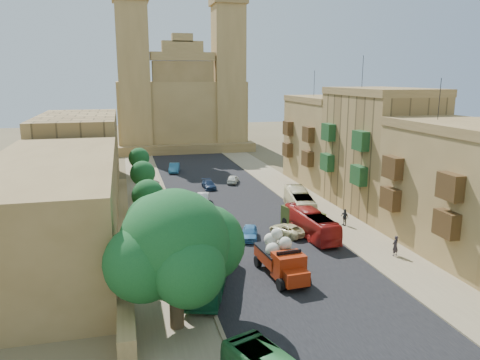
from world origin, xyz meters
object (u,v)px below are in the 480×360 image
car_blue_a (250,233)px  olive_pickup (303,219)px  bus_red_east (311,224)px  car_dkblue (209,185)px  church (180,103)px  car_white_a (203,199)px  car_blue_b (174,168)px  ficus_tree (176,248)px  pedestrian_c (345,217)px  street_tree_d (139,158)px  street_tree_a (157,232)px  street_tree_b (148,196)px  bus_green_north (209,268)px  pedestrian_a (395,246)px  car_cream (288,230)px  red_truck (281,257)px  street_tree_c (143,174)px  bus_cream_east (299,203)px  car_white_b (233,179)px

car_blue_a → olive_pickup: bearing=33.1°
bus_red_east → car_dkblue: 22.40m
car_blue_a → church: bearing=105.7°
car_white_a → car_blue_b: bearing=106.8°
ficus_tree → car_blue_a: bearing=59.4°
ficus_tree → pedestrian_c: bearing=39.9°
olive_pickup → pedestrian_c: olive_pickup is taller
street_tree_d → bus_red_east: size_ratio=0.54×
street_tree_a → pedestrian_c: street_tree_a is taller
bus_red_east → car_blue_b: bearing=-77.3°
car_blue_b → street_tree_b: bearing=-91.3°
street_tree_b → street_tree_a: bearing=-90.0°
street_tree_b → pedestrian_c: street_tree_b is taller
bus_green_north → car_blue_a: bus_green_north is taller
pedestrian_a → olive_pickup: bearing=-82.5°
car_blue_a → car_cream: (3.85, 0.16, -0.05)m
street_tree_a → bus_red_east: 16.17m
street_tree_a → car_cream: street_tree_a is taller
church → bus_green_north: (-6.50, -69.35, -8.15)m
car_white_a → car_dkblue: car_white_a is taller
red_truck → car_white_a: bearing=95.9°
pedestrian_a → pedestrian_c: pedestrian_a is taller
car_cream → pedestrian_c: size_ratio=2.31×
church → car_dkblue: bearing=-91.6°
church → pedestrian_c: 60.14m
car_dkblue → car_blue_b: 12.90m
street_tree_c → bus_cream_east: 20.03m
church → olive_pickup: 59.44m
car_dkblue → pedestrian_c: (10.64, -19.41, 0.32)m
church → car_cream: 60.95m
car_blue_b → pedestrian_c: size_ratio=2.50×
street_tree_c → street_tree_a: bearing=-90.0°
street_tree_b → olive_pickup: bearing=-14.9°
street_tree_b → street_tree_d: bearing=90.0°
street_tree_d → car_dkblue: 12.75m
car_blue_b → pedestrian_a: bearing=-60.4°
ficus_tree → bus_green_north: size_ratio=0.89×
olive_pickup → car_dkblue: olive_pickup is taller
car_dkblue → street_tree_c: bearing=-160.6°
ficus_tree → car_cream: bearing=49.5°
olive_pickup → pedestrian_c: size_ratio=2.97×
street_tree_d → pedestrian_c: street_tree_d is taller
ficus_tree → street_tree_a: (-0.58, 7.99, -1.61)m
street_tree_c → car_cream: (12.85, -17.61, -2.66)m
street_tree_c → car_white_b: street_tree_c is taller
bus_cream_east → street_tree_b: bearing=14.3°
church → bus_green_north: bearing=-95.4°
olive_pickup → car_white_a: 14.28m
red_truck → car_blue_a: (-0.09, 8.74, -0.96)m
ficus_tree → car_blue_b: bearing=84.0°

